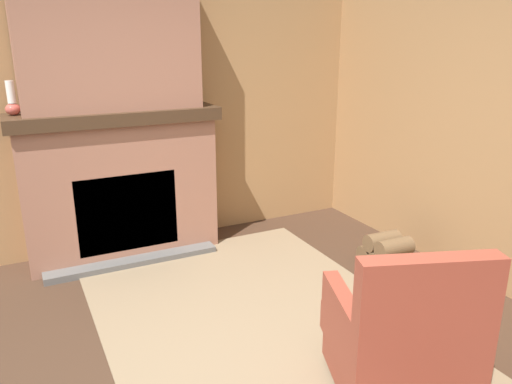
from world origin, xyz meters
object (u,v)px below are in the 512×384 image
armchair (401,344)px  oil_lamp_vase (12,103)px  firewood_stack (388,253)px  storage_case (154,100)px  decorative_plate_on_mantel (115,93)px

armchair → oil_lamp_vase: size_ratio=3.55×
firewood_stack → storage_case: (-1.38, -1.64, 1.28)m
armchair → decorative_plate_on_mantel: bearing=37.8°
decorative_plate_on_mantel → armchair: bearing=18.1°
oil_lamp_vase → storage_case: (0.00, 1.15, -0.04)m
oil_lamp_vase → decorative_plate_on_mantel: size_ratio=0.98×
firewood_stack → decorative_plate_on_mantel: bearing=-125.3°
armchair → storage_case: (-2.71, -0.56, 1.06)m
armchair → decorative_plate_on_mantel: 3.09m
firewood_stack → oil_lamp_vase: oil_lamp_vase is taller
oil_lamp_vase → firewood_stack: bearing=63.8°
armchair → storage_case: 2.96m
armchair → firewood_stack: armchair is taller
armchair → firewood_stack: size_ratio=1.97×
decorative_plate_on_mantel → oil_lamp_vase: bearing=-88.6°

